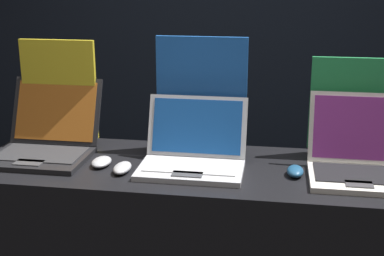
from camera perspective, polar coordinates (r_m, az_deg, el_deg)
wall_back at (r=3.63m, az=4.61°, el=12.32°), size 8.00×0.05×2.80m
laptop_front at (r=2.21m, az=-15.32°, el=-1.12°), size 0.38×0.40×0.28m
mouse_front at (r=2.05m, az=-9.63°, el=-3.58°), size 0.07×0.11×0.03m
promo_stand_front at (r=2.32m, az=-13.93°, el=3.50°), size 0.32×0.07×0.44m
laptop_middle at (r=1.99m, az=0.16°, el=-2.62°), size 0.38×0.33×0.24m
mouse_middle at (r=1.98m, az=-7.44°, el=-4.23°), size 0.06×0.12×0.03m
promo_stand_middle at (r=2.15m, az=1.04°, el=3.32°), size 0.36×0.07×0.46m
laptop_back at (r=2.00m, az=16.97°, el=-3.08°), size 0.32×0.33×0.28m
mouse_back at (r=1.96m, az=10.95°, el=-4.54°), size 0.06×0.10×0.03m
promo_stand_back at (r=2.18m, az=16.51°, el=1.88°), size 0.31×0.07×0.39m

